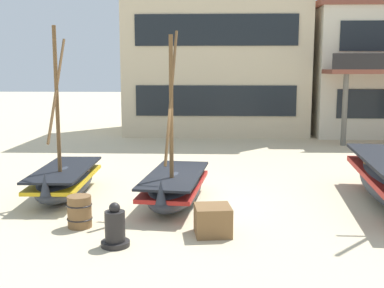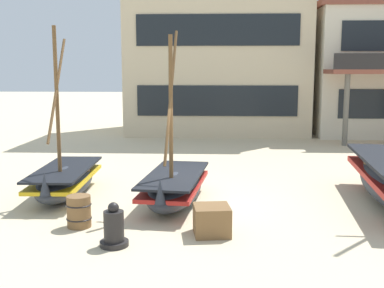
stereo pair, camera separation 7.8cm
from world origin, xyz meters
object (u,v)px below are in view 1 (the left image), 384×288
object	(u,v)px
capstan_winch	(115,229)
wooden_barrel	(80,212)
fishing_boat_far_right	(65,180)
cargo_crate	(213,220)
harbor_building_main	(216,34)
fishing_boat_near_left	(175,187)

from	to	relation	value
capstan_winch	wooden_barrel	distance (m)	1.48
fishing_boat_far_right	wooden_barrel	bearing A→B (deg)	-66.61
fishing_boat_far_right	cargo_crate	xyz separation A→B (m)	(3.98, -2.85, -0.15)
capstan_winch	cargo_crate	world-z (taller)	capstan_winch
wooden_barrel	fishing_boat_far_right	bearing A→B (deg)	113.39
harbor_building_main	cargo_crate	bearing A→B (deg)	-90.59
capstan_winch	harbor_building_main	distance (m)	18.48
cargo_crate	fishing_boat_far_right	bearing A→B (deg)	144.39
fishing_boat_near_left	fishing_boat_far_right	bearing A→B (deg)	167.63
wooden_barrel	cargo_crate	world-z (taller)	wooden_barrel
harbor_building_main	wooden_barrel	bearing A→B (deg)	-100.51
fishing_boat_near_left	cargo_crate	size ratio (longest dim) A/B	5.94
fishing_boat_far_right	capstan_winch	bearing A→B (deg)	-59.95
fishing_boat_near_left	capstan_winch	size ratio (longest dim) A/B	4.97
harbor_building_main	fishing_boat_far_right	bearing A→B (deg)	-106.44
capstan_winch	cargo_crate	bearing A→B (deg)	21.32
fishing_boat_far_right	capstan_winch	world-z (taller)	fishing_boat_far_right
wooden_barrel	harbor_building_main	size ratio (longest dim) A/B	0.07
cargo_crate	wooden_barrel	bearing A→B (deg)	173.04
wooden_barrel	harbor_building_main	world-z (taller)	harbor_building_main
fishing_boat_near_left	capstan_winch	bearing A→B (deg)	-107.89
capstan_winch	wooden_barrel	xyz separation A→B (m)	(-1.00, 1.10, 0.00)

